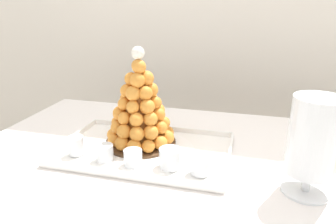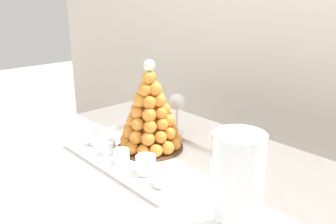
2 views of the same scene
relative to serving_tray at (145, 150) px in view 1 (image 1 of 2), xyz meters
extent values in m
cylinder|color=brown|center=(-0.48, 0.35, -0.40)|extent=(0.04, 0.04, 0.74)
cube|color=brown|center=(0.25, -0.04, -0.02)|extent=(1.59, 0.90, 0.02)
cube|color=white|center=(0.25, -0.04, -0.01)|extent=(1.65, 0.96, 0.00)
cube|color=white|center=(0.25, 0.44, -0.13)|extent=(1.65, 0.01, 0.23)
cube|color=white|center=(0.00, 0.00, 0.00)|extent=(0.53, 0.34, 0.01)
cube|color=white|center=(0.00, -0.17, 0.01)|extent=(0.53, 0.01, 0.02)
cube|color=white|center=(0.00, 0.17, 0.01)|extent=(0.53, 0.01, 0.02)
cube|color=white|center=(-0.26, 0.00, 0.01)|extent=(0.01, 0.34, 0.02)
cube|color=white|center=(0.26, 0.00, 0.01)|extent=(0.01, 0.34, 0.02)
cylinder|color=white|center=(0.00, 0.00, 0.00)|extent=(0.32, 0.32, 0.00)
cylinder|color=#4C331E|center=(-0.03, 0.04, 0.01)|extent=(0.23, 0.23, 0.01)
cone|color=#BF6F28|center=(-0.03, 0.04, 0.14)|extent=(0.15, 0.15, 0.27)
sphere|color=orange|center=(0.06, 0.04, 0.03)|extent=(0.05, 0.05, 0.05)
sphere|color=orange|center=(0.05, 0.09, 0.03)|extent=(0.05, 0.05, 0.05)
sphere|color=orange|center=(0.02, 0.12, 0.03)|extent=(0.04, 0.04, 0.04)
sphere|color=orange|center=(-0.02, 0.13, 0.03)|extent=(0.05, 0.05, 0.05)
sphere|color=orange|center=(-0.06, 0.13, 0.03)|extent=(0.05, 0.05, 0.05)
sphere|color=orange|center=(-0.10, 0.10, 0.03)|extent=(0.04, 0.04, 0.04)
sphere|color=orange|center=(-0.12, 0.07, 0.03)|extent=(0.05, 0.05, 0.05)
sphere|color=orange|center=(-0.12, 0.02, 0.03)|extent=(0.04, 0.04, 0.04)
sphere|color=orange|center=(-0.10, -0.02, 0.03)|extent=(0.04, 0.04, 0.04)
sphere|color=orange|center=(-0.06, -0.04, 0.03)|extent=(0.05, 0.05, 0.05)
sphere|color=orange|center=(-0.02, -0.05, 0.03)|extent=(0.05, 0.05, 0.05)
sphere|color=orange|center=(0.02, -0.03, 0.03)|extent=(0.04, 0.04, 0.04)
sphere|color=orange|center=(0.05, 0.00, 0.03)|extent=(0.05, 0.05, 0.05)
sphere|color=orange|center=(0.04, 0.07, 0.07)|extent=(0.04, 0.04, 0.04)
sphere|color=orange|center=(0.02, 0.11, 0.07)|extent=(0.04, 0.04, 0.04)
sphere|color=orange|center=(-0.02, 0.12, 0.07)|extent=(0.04, 0.04, 0.04)
sphere|color=orange|center=(-0.07, 0.11, 0.07)|extent=(0.04, 0.04, 0.04)
sphere|color=orange|center=(-0.10, 0.08, 0.07)|extent=(0.05, 0.05, 0.05)
sphere|color=orange|center=(-0.11, 0.04, 0.07)|extent=(0.04, 0.04, 0.04)
sphere|color=orange|center=(-0.09, 0.00, 0.07)|extent=(0.04, 0.04, 0.04)
sphere|color=orange|center=(-0.06, -0.03, 0.07)|extent=(0.05, 0.05, 0.05)
sphere|color=orange|center=(-0.01, -0.03, 0.07)|extent=(0.05, 0.05, 0.05)
sphere|color=orange|center=(0.02, -0.01, 0.07)|extent=(0.05, 0.05, 0.05)
sphere|color=orange|center=(0.04, 0.03, 0.07)|extent=(0.04, 0.04, 0.04)
sphere|color=orange|center=(0.02, 0.09, 0.11)|extent=(0.05, 0.05, 0.05)
sphere|color=orange|center=(-0.02, 0.11, 0.11)|extent=(0.05, 0.05, 0.05)
sphere|color=orange|center=(-0.06, 0.10, 0.11)|extent=(0.04, 0.04, 0.04)
sphere|color=orange|center=(-0.09, 0.07, 0.11)|extent=(0.04, 0.04, 0.04)
sphere|color=orange|center=(-0.09, 0.02, 0.11)|extent=(0.05, 0.05, 0.05)
sphere|color=orange|center=(-0.06, -0.01, 0.11)|extent=(0.04, 0.04, 0.04)
sphere|color=orange|center=(-0.02, -0.02, 0.11)|extent=(0.04, 0.04, 0.04)
sphere|color=orange|center=(0.02, 0.00, 0.11)|extent=(0.05, 0.05, 0.05)
sphere|color=orange|center=(0.03, 0.04, 0.11)|extent=(0.04, 0.04, 0.04)
sphere|color=orange|center=(-0.01, 0.09, 0.15)|extent=(0.04, 0.04, 0.04)
sphere|color=orange|center=(-0.05, 0.09, 0.15)|extent=(0.04, 0.04, 0.04)
sphere|color=orange|center=(-0.08, 0.06, 0.15)|extent=(0.05, 0.05, 0.05)
sphere|color=orange|center=(-0.07, 0.02, 0.15)|extent=(0.04, 0.04, 0.04)
sphere|color=orange|center=(-0.03, -0.01, 0.15)|extent=(0.04, 0.04, 0.04)
sphere|color=orange|center=(0.01, 0.01, 0.15)|extent=(0.05, 0.05, 0.05)
sphere|color=orange|center=(0.02, 0.05, 0.15)|extent=(0.04, 0.04, 0.04)
sphere|color=orange|center=(-0.02, 0.08, 0.19)|extent=(0.04, 0.04, 0.04)
sphere|color=orange|center=(-0.06, 0.07, 0.19)|extent=(0.04, 0.04, 0.04)
sphere|color=orange|center=(-0.07, 0.03, 0.18)|extent=(0.05, 0.05, 0.05)
sphere|color=orange|center=(-0.04, 0.01, 0.18)|extent=(0.05, 0.05, 0.05)
sphere|color=orange|center=(0.00, 0.02, 0.18)|extent=(0.04, 0.04, 0.04)
sphere|color=orange|center=(0.00, 0.06, 0.19)|extent=(0.05, 0.05, 0.05)
sphere|color=orange|center=(-0.03, 0.07, 0.22)|extent=(0.05, 0.05, 0.05)
sphere|color=orange|center=(-0.05, 0.04, 0.22)|extent=(0.04, 0.04, 0.04)
sphere|color=orange|center=(-0.03, 0.02, 0.22)|extent=(0.05, 0.05, 0.05)
sphere|color=orange|center=(-0.01, 0.05, 0.22)|extent=(0.05, 0.05, 0.05)
sphere|color=orange|center=(-0.04, 0.05, 0.26)|extent=(0.04, 0.04, 0.04)
sphere|color=orange|center=(-0.03, 0.03, 0.26)|extent=(0.04, 0.04, 0.04)
sphere|color=white|center=(-0.03, 0.04, 0.30)|extent=(0.04, 0.04, 0.04)
cylinder|color=silver|center=(-0.20, -0.08, 0.03)|extent=(0.05, 0.05, 0.06)
cylinder|color=gold|center=(-0.20, -0.08, 0.02)|extent=(0.04, 0.04, 0.02)
cylinder|color=#EAC166|center=(-0.20, -0.08, 0.04)|extent=(0.04, 0.04, 0.02)
sphere|color=brown|center=(-0.19, -0.08, 0.05)|extent=(0.01, 0.01, 0.01)
cylinder|color=silver|center=(-0.10, -0.09, 0.03)|extent=(0.05, 0.05, 0.05)
cylinder|color=brown|center=(-0.10, -0.09, 0.01)|extent=(0.05, 0.05, 0.02)
cylinder|color=#8C603D|center=(-0.10, -0.09, 0.03)|extent=(0.05, 0.05, 0.01)
sphere|color=brown|center=(-0.10, -0.10, 0.04)|extent=(0.01, 0.01, 0.01)
cylinder|color=silver|center=(0.00, -0.10, 0.03)|extent=(0.05, 0.05, 0.05)
cylinder|color=gold|center=(0.00, -0.10, 0.01)|extent=(0.05, 0.05, 0.02)
cylinder|color=#EAC166|center=(0.00, -0.10, 0.03)|extent=(0.05, 0.05, 0.01)
sphere|color=brown|center=(-0.01, -0.10, 0.04)|extent=(0.02, 0.02, 0.02)
cylinder|color=silver|center=(0.10, -0.08, 0.03)|extent=(0.06, 0.06, 0.06)
cylinder|color=brown|center=(0.10, -0.08, 0.01)|extent=(0.06, 0.06, 0.02)
cylinder|color=#8C603D|center=(0.10, -0.08, 0.03)|extent=(0.06, 0.06, 0.02)
sphere|color=brown|center=(0.11, -0.08, 0.05)|extent=(0.02, 0.02, 0.02)
cylinder|color=silver|center=(0.19, -0.10, 0.03)|extent=(0.06, 0.06, 0.05)
cylinder|color=#F4EAC6|center=(0.19, -0.10, 0.01)|extent=(0.05, 0.05, 0.02)
cylinder|color=white|center=(0.19, -0.10, 0.03)|extent=(0.05, 0.05, 0.02)
sphere|color=brown|center=(0.19, -0.10, 0.05)|extent=(0.02, 0.02, 0.02)
cylinder|color=white|center=(0.46, -0.11, 0.00)|extent=(0.12, 0.12, 0.01)
cylinder|color=white|center=(0.46, -0.11, 0.03)|extent=(0.02, 0.02, 0.05)
cylinder|color=white|center=(0.46, -0.11, 0.15)|extent=(0.12, 0.12, 0.19)
cylinder|color=brown|center=(0.47, -0.11, 0.07)|extent=(0.05, 0.05, 0.05)
cylinder|color=#9ED860|center=(0.45, -0.09, 0.07)|extent=(0.05, 0.05, 0.05)
cylinder|color=#E54C47|center=(0.44, -0.13, 0.07)|extent=(0.06, 0.05, 0.06)
cylinder|color=#E54C47|center=(0.48, -0.10, 0.09)|extent=(0.05, 0.04, 0.05)
cylinder|color=#F9A54C|center=(0.46, -0.09, 0.09)|extent=(0.05, 0.04, 0.04)
cylinder|color=#E54C47|center=(0.44, -0.12, 0.09)|extent=(0.06, 0.05, 0.05)
cylinder|color=#E54C47|center=(0.47, -0.13, 0.09)|extent=(0.05, 0.04, 0.05)
cylinder|color=#E54C47|center=(0.47, -0.09, 0.11)|extent=(0.05, 0.05, 0.04)
cylinder|color=#F9A54C|center=(0.45, -0.11, 0.11)|extent=(0.04, 0.04, 0.03)
cylinder|color=#E54C47|center=(0.48, -0.13, 0.11)|extent=(0.05, 0.05, 0.05)
cylinder|color=pink|center=(0.46, -0.08, 0.13)|extent=(0.05, 0.04, 0.05)
cylinder|color=#D199D8|center=(0.45, -0.12, 0.13)|extent=(0.05, 0.04, 0.05)
cylinder|color=yellow|center=(0.48, -0.11, 0.13)|extent=(0.05, 0.04, 0.04)
cylinder|color=yellow|center=(0.44, -0.10, 0.15)|extent=(0.05, 0.05, 0.05)
cylinder|color=#D199D8|center=(0.46, -0.13, 0.15)|extent=(0.05, 0.05, 0.05)
cylinder|color=pink|center=(0.49, -0.09, 0.15)|extent=(0.05, 0.04, 0.05)
cylinder|color=#D199D8|center=(0.44, -0.11, 0.17)|extent=(0.06, 0.04, 0.06)
cylinder|color=pink|center=(0.48, -0.13, 0.17)|extent=(0.06, 0.05, 0.05)
cylinder|color=#72B2E0|center=(0.47, -0.09, 0.17)|extent=(0.05, 0.04, 0.04)
cylinder|color=#D199D8|center=(0.45, -0.12, 0.19)|extent=(0.06, 0.04, 0.06)
cylinder|color=#D199D8|center=(0.48, -0.13, 0.19)|extent=(0.06, 0.05, 0.06)
cylinder|color=pink|center=(0.49, -0.10, 0.19)|extent=(0.06, 0.04, 0.06)
cylinder|color=yellow|center=(0.45, -0.08, 0.19)|extent=(0.06, 0.05, 0.05)
cylinder|color=#72B2E0|center=(0.45, -0.13, 0.21)|extent=(0.06, 0.04, 0.06)
cylinder|color=pink|center=(0.49, -0.10, 0.21)|extent=(0.05, 0.05, 0.04)
cylinder|color=pink|center=(0.45, -0.09, 0.21)|extent=(0.05, 0.05, 0.05)
cylinder|color=silver|center=(-0.09, 0.23, 0.00)|extent=(0.06, 0.06, 0.00)
cylinder|color=silver|center=(-0.09, 0.23, 0.05)|extent=(0.01, 0.01, 0.10)
sphere|color=silver|center=(-0.09, 0.23, 0.13)|extent=(0.07, 0.07, 0.07)
cylinder|color=#EAE08C|center=(-0.09, 0.23, 0.12)|extent=(0.05, 0.05, 0.03)
camera|label=1|loc=(0.29, -0.84, 0.45)|focal=32.75mm
camera|label=2|loc=(0.89, -0.70, 0.53)|focal=38.18mm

